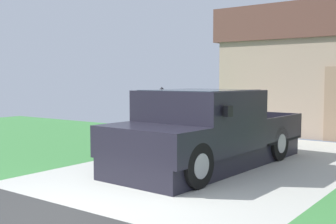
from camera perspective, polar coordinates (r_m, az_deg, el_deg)
The scene contains 3 objects.
pickup_truck at distance 9.10m, azimuth 4.51°, elevation -2.72°, with size 2.24×5.24×1.66m.
person_with_hat at distance 10.18m, azimuth -0.84°, elevation -0.87°, with size 0.48×0.44×1.71m.
handbag at distance 10.20m, azimuth -2.82°, elevation -5.49°, with size 0.29×0.21×0.42m.
Camera 1 is at (4.57, -4.10, 1.88)m, focal length 45.68 mm.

